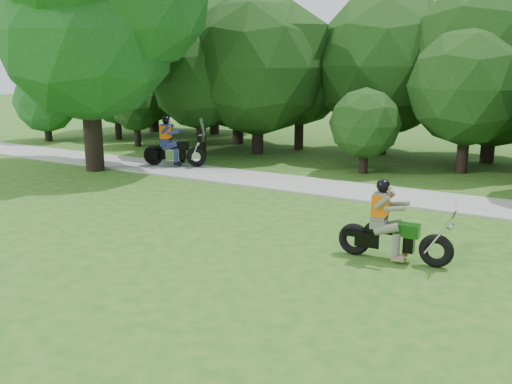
% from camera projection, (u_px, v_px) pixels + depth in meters
% --- Properties ---
extents(ground, '(100.00, 100.00, 0.00)m').
position_uv_depth(ground, '(250.00, 283.00, 10.80)').
color(ground, '#235819').
rests_on(ground, ground).
extents(walkway, '(60.00, 2.20, 0.06)m').
position_uv_depth(walkway, '(381.00, 194.00, 17.55)').
color(walkway, '#979793').
rests_on(walkway, ground).
extents(tree_line, '(40.21, 12.52, 7.67)m').
position_uv_depth(tree_line, '(458.00, 67.00, 22.00)').
color(tree_line, black).
rests_on(tree_line, ground).
extents(big_tree_west, '(8.64, 6.56, 9.96)m').
position_uv_depth(big_tree_west, '(91.00, 10.00, 20.30)').
color(big_tree_west, black).
rests_on(big_tree_west, ground).
extents(chopper_motorcycle, '(2.42, 0.65, 1.73)m').
position_uv_depth(chopper_motorcycle, '(389.00, 231.00, 11.88)').
color(chopper_motorcycle, black).
rests_on(chopper_motorcycle, ground).
extents(touring_motorcycle, '(2.43, 1.34, 1.91)m').
position_uv_depth(touring_motorcycle, '(170.00, 148.00, 21.72)').
color(touring_motorcycle, black).
rests_on(touring_motorcycle, walkway).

